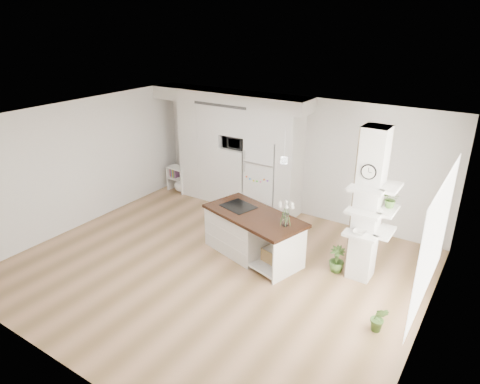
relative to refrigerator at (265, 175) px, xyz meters
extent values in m
cube|color=tan|center=(0.53, -2.68, -0.88)|extent=(7.00, 6.00, 0.01)
cube|color=white|center=(0.53, -2.68, 1.82)|extent=(7.00, 6.00, 0.04)
cube|color=silver|center=(0.53, 0.32, 0.47)|extent=(7.00, 0.04, 2.70)
cube|color=silver|center=(0.53, -5.68, 0.47)|extent=(7.00, 0.04, 2.70)
cube|color=silver|center=(-2.98, -2.68, 0.47)|extent=(0.04, 6.00, 2.70)
cube|color=silver|center=(4.03, -2.68, 0.47)|extent=(0.04, 6.00, 2.70)
cube|color=silver|center=(-1.68, -0.01, 0.32)|extent=(1.20, 0.65, 2.40)
cube|color=silver|center=(-0.75, -0.01, -0.17)|extent=(0.65, 0.65, 1.42)
cube|color=silver|center=(-0.75, -0.01, 1.20)|extent=(0.65, 0.65, 0.65)
cube|color=silver|center=(0.00, -0.01, 1.20)|extent=(0.85, 0.65, 0.65)
cube|color=silver|center=(0.62, -0.01, 0.32)|extent=(0.40, 0.65, 2.40)
cube|color=silver|center=(-0.97, -0.03, 1.67)|extent=(4.00, 0.70, 0.30)
cube|color=#262626|center=(-0.97, -0.37, 1.56)|extent=(1.40, 0.04, 0.06)
cube|color=white|center=(0.00, 0.00, 0.00)|extent=(0.78, 0.66, 1.75)
cube|color=#B2B2B7|center=(0.00, -0.34, 0.36)|extent=(0.78, 0.01, 0.03)
cube|color=silver|center=(2.82, -1.48, 0.47)|extent=(0.40, 0.40, 2.70)
cube|color=tan|center=(2.61, -1.48, 0.47)|extent=(0.02, 0.40, 2.70)
cube|color=tan|center=(2.82, -1.27, 0.47)|extent=(0.40, 0.02, 2.70)
cylinder|color=black|center=(2.82, -1.69, 1.14)|extent=(0.25, 0.03, 0.25)
cylinder|color=white|center=(2.82, -1.71, 1.14)|extent=(0.21, 0.01, 0.21)
plane|color=white|center=(4.00, -2.38, 0.62)|extent=(0.00, 2.40, 2.40)
cylinder|color=white|center=(2.23, -2.53, 1.24)|extent=(0.12, 0.12, 0.10)
cube|color=silver|center=(0.57, -1.84, -0.46)|extent=(1.46, 1.15, 0.83)
cube|color=silver|center=(1.47, -2.09, -0.77)|extent=(0.89, 0.99, 0.04)
cube|color=silver|center=(1.78, -2.18, -0.46)|extent=(0.25, 0.81, 0.83)
cube|color=#361C10|center=(0.90, -1.94, -0.02)|extent=(2.15, 1.43, 0.06)
cube|color=black|center=(0.47, -1.82, 0.02)|extent=(0.70, 0.63, 0.01)
cube|color=tan|center=(1.42, -2.08, -0.62)|extent=(0.46, 0.39, 0.25)
cylinder|color=white|center=(1.59, -2.03, 0.12)|extent=(0.12, 0.12, 0.22)
cube|color=silver|center=(-2.74, -0.19, -0.55)|extent=(0.06, 0.32, 0.65)
cube|color=silver|center=(-2.21, -0.23, -0.55)|extent=(0.06, 0.32, 0.65)
cube|color=silver|center=(-2.48, -0.21, -0.23)|extent=(0.58, 0.37, 0.03)
cube|color=silver|center=(-2.48, -0.21, -0.52)|extent=(0.55, 0.37, 0.03)
sphere|color=white|center=(-2.40, -0.22, -0.72)|extent=(0.32, 0.32, 0.32)
imported|color=#3E6327|center=(3.52, -2.75, -0.65)|extent=(0.25, 0.20, 0.45)
imported|color=#3E6327|center=(2.42, -1.57, -0.63)|extent=(0.35, 0.35, 0.49)
imported|color=#2D2D2D|center=(-0.75, -0.06, 0.69)|extent=(0.54, 0.37, 0.30)
imported|color=#3E6327|center=(3.15, -1.38, 0.65)|extent=(0.27, 0.23, 0.30)
imported|color=white|center=(2.82, -1.78, 0.13)|extent=(0.22, 0.22, 0.05)
camera|label=1|loc=(4.59, -8.04, 3.40)|focal=32.00mm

